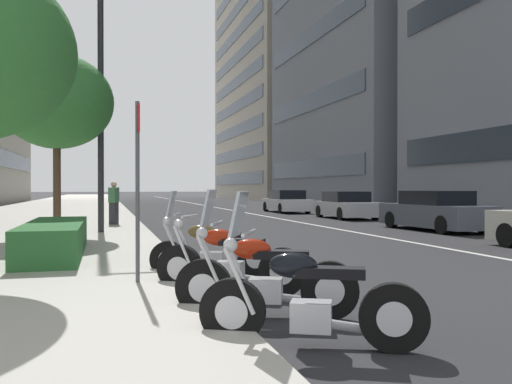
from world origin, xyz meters
The scene contains 15 objects.
sidewalk_right_plaza centered at (30.00, 11.15, 0.07)m, with size 160.00×8.72×0.15m, color #B2ADA3.
lane_centre_stripe centered at (35.00, 0.00, 0.00)m, with size 110.00×0.16×0.01m, color silver.
motorcycle_nearest_camera centered at (-0.32, 6.34, 0.44)m, with size 1.05×2.00×1.48m.
motorcycle_mid_row centered at (0.96, 6.40, 0.45)m, with size 0.98×2.03×1.49m.
motorcycle_second_in_row centered at (2.46, 6.47, 0.43)m, with size 1.21×1.98×1.12m.
motorcycle_under_tarp centered at (3.96, 6.47, 0.43)m, with size 0.79×2.05×1.46m.
car_mid_block_traffic centered at (11.66, -3.05, 0.66)m, with size 4.65×1.97×1.40m.
car_lead_in_lane centered at (19.33, -3.21, 0.62)m, with size 4.23×2.00×1.33m.
car_following_behind centered at (26.36, -2.50, 0.63)m, with size 4.66×1.86×1.36m.
parking_sign_by_curb centered at (2.91, 7.71, 1.71)m, with size 0.32×0.06×2.61m.
street_lamp_with_banners centered at (12.18, 7.92, 5.29)m, with size 1.26×2.65×8.69m.
clipped_hedge_bed centered at (6.60, 9.16, 0.48)m, with size 4.60×1.10×0.66m, color #28602D.
street_tree_far_plaza centered at (11.79, 9.53, 4.03)m, with size 3.26×3.26×5.27m.
pedestrian_on_plaza centered at (15.72, 7.86, 0.95)m, with size 0.47×0.41×1.59m.
office_tower_far_left_down_avenue centered at (65.90, -17.01, 16.84)m, with size 28.91×16.54×33.68m.
Camera 1 is at (-5.12, 8.17, 1.51)m, focal length 38.19 mm.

